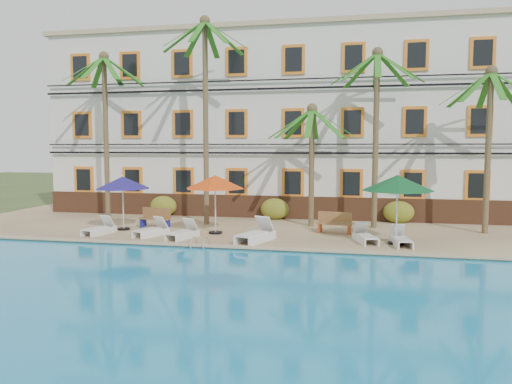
% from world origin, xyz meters
% --- Properties ---
extents(ground, '(100.00, 100.00, 0.00)m').
position_xyz_m(ground, '(0.00, 0.00, 0.00)').
color(ground, '#384C23').
rests_on(ground, ground).
extents(pool_deck, '(30.00, 12.00, 0.25)m').
position_xyz_m(pool_deck, '(0.00, 5.00, 0.12)').
color(pool_deck, tan).
rests_on(pool_deck, ground).
extents(swimming_pool, '(26.00, 12.00, 0.20)m').
position_xyz_m(swimming_pool, '(0.00, -7.00, 0.10)').
color(swimming_pool, '#198BC0').
rests_on(swimming_pool, ground).
extents(pool_coping, '(30.00, 0.35, 0.06)m').
position_xyz_m(pool_coping, '(0.00, -0.90, 0.28)').
color(pool_coping, tan).
rests_on(pool_coping, pool_deck).
extents(hotel_building, '(25.40, 6.44, 10.22)m').
position_xyz_m(hotel_building, '(0.00, 9.98, 5.37)').
color(hotel_building, silver).
rests_on(hotel_building, pool_deck).
extents(palm_a, '(4.18, 4.18, 8.65)m').
position_xyz_m(palm_a, '(-8.06, 5.13, 5.74)').
color(palm_a, brown).
rests_on(palm_a, pool_deck).
extents(palm_b, '(4.18, 4.18, 9.95)m').
position_xyz_m(palm_b, '(-2.38, 4.33, 6.48)').
color(palm_b, brown).
rests_on(palm_b, pool_deck).
extents(palm_c, '(4.18, 4.18, 5.79)m').
position_xyz_m(palm_c, '(2.68, 4.74, 4.06)').
color(palm_c, brown).
rests_on(palm_c, pool_deck).
extents(palm_d, '(4.18, 4.18, 8.28)m').
position_xyz_m(palm_d, '(5.60, 4.90, 5.53)').
color(palm_d, brown).
rests_on(palm_d, pool_deck).
extents(palm_e, '(4.18, 4.18, 7.23)m').
position_xyz_m(palm_e, '(10.32, 4.39, 4.92)').
color(palm_e, brown).
rests_on(palm_e, pool_deck).
extents(shrub_left, '(1.50, 0.90, 1.10)m').
position_xyz_m(shrub_left, '(-5.56, 6.60, 0.80)').
color(shrub_left, '#2C5A19').
rests_on(shrub_left, pool_deck).
extents(shrub_mid, '(1.50, 0.90, 1.10)m').
position_xyz_m(shrub_mid, '(0.61, 6.60, 0.80)').
color(shrub_mid, '#2C5A19').
rests_on(shrub_mid, pool_deck).
extents(shrub_right, '(1.50, 0.90, 1.10)m').
position_xyz_m(shrub_right, '(6.83, 6.60, 0.80)').
color(shrub_right, '#2C5A19').
rests_on(shrub_right, pool_deck).
extents(umbrella_blue, '(2.51, 2.51, 2.51)m').
position_xyz_m(umbrella_blue, '(-5.60, 1.99, 2.39)').
color(umbrella_blue, black).
rests_on(umbrella_blue, pool_deck).
extents(umbrella_red, '(2.63, 2.63, 2.63)m').
position_xyz_m(umbrella_red, '(-1.20, 1.88, 2.49)').
color(umbrella_red, black).
rests_on(umbrella_red, pool_deck).
extents(umbrella_green, '(2.78, 2.78, 2.77)m').
position_xyz_m(umbrella_green, '(6.35, 1.07, 2.62)').
color(umbrella_green, black).
rests_on(umbrella_green, pool_deck).
extents(lounger_a, '(0.89, 1.73, 0.78)m').
position_xyz_m(lounger_a, '(-6.08, 0.69, 0.50)').
color(lounger_a, white).
rests_on(lounger_a, pool_deck).
extents(lounger_b, '(1.19, 1.76, 0.79)m').
position_xyz_m(lounger_b, '(-3.70, 0.80, 0.51)').
color(lounger_b, white).
rests_on(lounger_b, pool_deck).
extents(lounger_c, '(1.02, 1.78, 0.79)m').
position_xyz_m(lounger_c, '(-2.19, 0.47, 0.51)').
color(lounger_c, white).
rests_on(lounger_c, pool_deck).
extents(lounger_d, '(1.39, 2.19, 0.97)m').
position_xyz_m(lounger_d, '(0.91, 0.43, 0.57)').
color(lounger_d, white).
rests_on(lounger_d, pool_deck).
extents(lounger_e, '(1.06, 1.75, 0.78)m').
position_xyz_m(lounger_e, '(5.17, 1.16, 0.50)').
color(lounger_e, white).
rests_on(lounger_e, pool_deck).
extents(lounger_f, '(0.83, 1.71, 0.78)m').
position_xyz_m(lounger_f, '(6.50, 0.84, 0.50)').
color(lounger_f, white).
rests_on(lounger_f, pool_deck).
extents(bench_left, '(1.56, 0.71, 0.93)m').
position_xyz_m(bench_left, '(-4.39, 2.85, 0.72)').
color(bench_left, olive).
rests_on(bench_left, pool_deck).
extents(bench_right, '(1.56, 0.74, 0.93)m').
position_xyz_m(bench_right, '(3.89, 3.03, 0.72)').
color(bench_right, olive).
rests_on(bench_right, pool_deck).
extents(pool_ladder, '(0.54, 0.74, 0.74)m').
position_xyz_m(pool_ladder, '(-0.97, -1.00, 0.25)').
color(pool_ladder, silver).
rests_on(pool_ladder, ground).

